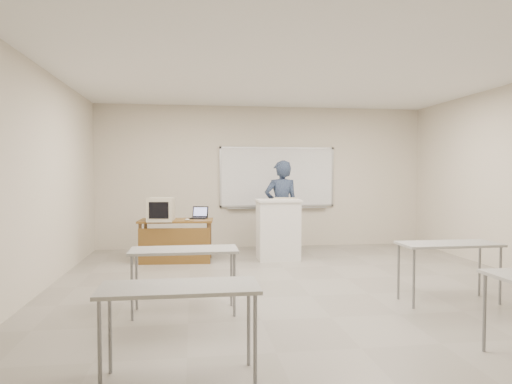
{
  "coord_description": "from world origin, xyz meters",
  "views": [
    {
      "loc": [
        -1.5,
        -5.66,
        1.58
      ],
      "look_at": [
        -0.41,
        2.2,
        1.25
      ],
      "focal_mm": 32.0,
      "sensor_mm": 36.0,
      "label": 1
    }
  ],
  "objects": [
    {
      "name": "laptop",
      "position": [
        -1.4,
        2.75,
        0.8
      ],
      "size": [
        0.29,
        0.27,
        0.22
      ],
      "rotation": [
        0.0,
        0.0,
        -0.28
      ],
      "color": "black",
      "rests_on": "instructor_desk"
    },
    {
      "name": "crt_monitor",
      "position": [
        -2.05,
        2.48,
        0.95
      ],
      "size": [
        0.44,
        0.49,
        0.42
      ],
      "rotation": [
        0.0,
        0.0,
        -0.11
      ],
      "color": "#B7AE94",
      "rests_on": "instructor_desk"
    },
    {
      "name": "mouse",
      "position": [
        -1.6,
        2.4,
        0.77
      ],
      "size": [
        0.1,
        0.08,
        0.03
      ],
      "primitive_type": "ellipsoid",
      "rotation": [
        0.0,
        0.0,
        0.26
      ],
      "color": "#B5BABE",
      "rests_on": "instructor_desk"
    },
    {
      "name": "presenter",
      "position": [
        0.21,
        3.05,
        0.91
      ],
      "size": [
        0.69,
        0.47,
        1.83
      ],
      "primitive_type": "imported",
      "rotation": [
        0.0,
        0.0,
        3.19
      ],
      "color": "black",
      "rests_on": "floor"
    },
    {
      "name": "whiteboard",
      "position": [
        0.3,
        3.97,
        1.48
      ],
      "size": [
        2.48,
        0.1,
        1.31
      ],
      "color": "white",
      "rests_on": "floor"
    },
    {
      "name": "student_desks",
      "position": [
        -0.0,
        -1.35,
        0.67
      ],
      "size": [
        4.4,
        2.2,
        0.73
      ],
      "color": "#AAAAA4",
      "rests_on": "floor"
    },
    {
      "name": "podium",
      "position": [
        0.04,
        2.5,
        0.55
      ],
      "size": [
        0.78,
        0.57,
        1.1
      ],
      "rotation": [
        0.0,
        0.0,
        0.01
      ],
      "color": "white",
      "rests_on": "floor"
    },
    {
      "name": "instructor_desk",
      "position": [
        -1.8,
        2.49,
        0.52
      ],
      "size": [
        1.3,
        0.65,
        0.75
      ],
      "rotation": [
        0.0,
        0.0,
        -0.07
      ],
      "color": "brown",
      "rests_on": "floor"
    },
    {
      "name": "keyboard",
      "position": [
        0.19,
        2.58,
        1.12
      ],
      "size": [
        0.46,
        0.25,
        0.02
      ],
      "primitive_type": "cube",
      "rotation": [
        0.0,
        0.0,
        -0.26
      ],
      "color": "#B7AE94",
      "rests_on": "podium"
    },
    {
      "name": "floor",
      "position": [
        0.0,
        0.0,
        -0.01
      ],
      "size": [
        7.0,
        8.0,
        0.01
      ],
      "primitive_type": "cube",
      "color": "gray",
      "rests_on": "ground"
    }
  ]
}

